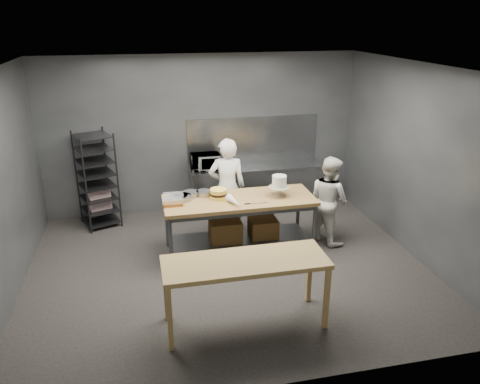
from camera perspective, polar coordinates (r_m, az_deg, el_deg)
The scene contains 16 objects.
ground at distance 7.30m, azimuth -1.43°, elevation -9.23°, with size 6.00×6.00×0.00m, color black.
back_wall at distance 9.04m, azimuth -4.61°, elevation 7.00°, with size 6.00×0.04×3.00m, color #4C4F54.
work_table at distance 7.56m, azimuth 0.02°, elevation -3.23°, with size 2.40×0.90×0.92m.
near_counter at distance 5.71m, azimuth 0.64°, elevation -9.06°, with size 2.00×0.70×0.90m.
back_counter at distance 9.24m, azimuth 2.02°, elevation 0.55°, with size 2.60×0.60×0.90m.
splashback_panel at distance 9.25m, azimuth 1.62°, elevation 6.41°, with size 2.60×0.02×0.90m, color slate.
speed_rack at distance 8.80m, azimuth -17.02°, elevation 1.35°, with size 0.79×0.82×1.75m.
chef_behind at distance 8.05m, azimuth -1.58°, elevation 0.57°, with size 0.63×0.42×1.73m, color white.
chef_right at distance 7.98m, azimuth 10.80°, elevation -0.92°, with size 0.73×0.57×1.49m, color silver.
microwave at distance 8.86m, azimuth -4.23°, elevation 3.69°, with size 0.54×0.37×0.30m, color black.
frosted_cake_stand at distance 7.48m, azimuth 4.80°, elevation 1.05°, with size 0.34×0.34×0.34m.
layer_cake at distance 7.40m, azimuth -2.64°, elevation -0.22°, with size 0.27×0.27×0.16m.
cake_pans at distance 7.47m, azimuth -6.47°, elevation -0.48°, with size 0.70×0.41×0.07m.
piping_bag at distance 7.14m, azimuth -0.70°, elevation -1.16°, with size 0.12×0.12×0.38m, color white.
offset_spatula at distance 7.21m, azimuth 1.58°, elevation -1.41°, with size 0.36×0.02×0.02m.
pastry_clamshells at distance 7.30m, azimuth -8.17°, elevation -0.90°, with size 0.34×0.39×0.11m.
Camera 1 is at (-1.19, -6.20, 3.67)m, focal length 35.00 mm.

